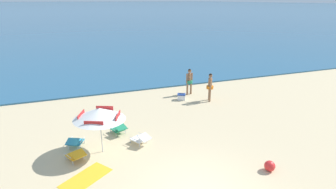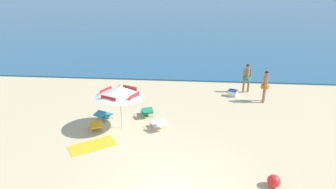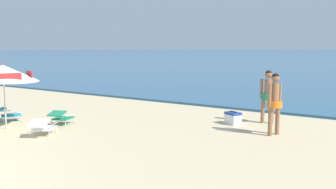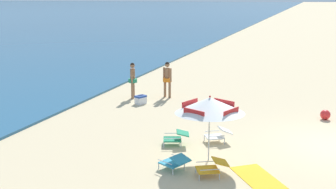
{
  "view_description": "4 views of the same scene",
  "coord_description": "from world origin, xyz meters",
  "px_view_note": "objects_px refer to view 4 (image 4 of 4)",
  "views": [
    {
      "loc": [
        -3.29,
        -6.35,
        6.09
      ],
      "look_at": [
        1.59,
        7.31,
        0.92
      ],
      "focal_mm": 28.65,
      "sensor_mm": 36.0,
      "label": 1
    },
    {
      "loc": [
        0.53,
        -6.9,
        5.68
      ],
      "look_at": [
        -0.64,
        5.62,
        1.04
      ],
      "focal_mm": 29.13,
      "sensor_mm": 36.0,
      "label": 2
    },
    {
      "loc": [
        7.76,
        -2.48,
        2.49
      ],
      "look_at": [
        1.19,
        7.25,
        0.99
      ],
      "focal_mm": 38.99,
      "sensor_mm": 36.0,
      "label": 3
    },
    {
      "loc": [
        -13.91,
        1.17,
        4.89
      ],
      "look_at": [
        1.32,
        6.57,
        0.97
      ],
      "focal_mm": 43.26,
      "sensor_mm": 36.0,
      "label": 4
    }
  ],
  "objects_px": {
    "person_standing_beside": "(133,78)",
    "person_standing_near_shore": "(167,77)",
    "beach_ball": "(325,115)",
    "lounge_chair_beside_umbrella": "(212,167)",
    "cooler_box": "(141,100)",
    "beach_towel": "(258,178)",
    "beach_umbrella_striped_main": "(210,105)",
    "lounge_chair_facing_sea": "(176,137)",
    "lounge_chair_spare_folded": "(218,134)",
    "lounge_chair_under_umbrella": "(175,162)"
  },
  "relations": [
    {
      "from": "person_standing_beside",
      "to": "lounge_chair_spare_folded",
      "type": "bearing_deg",
      "value": -131.39
    },
    {
      "from": "beach_ball",
      "to": "person_standing_near_shore",
      "type": "bearing_deg",
      "value": 79.47
    },
    {
      "from": "beach_ball",
      "to": "beach_umbrella_striped_main",
      "type": "bearing_deg",
      "value": 148.85
    },
    {
      "from": "lounge_chair_under_umbrella",
      "to": "lounge_chair_beside_umbrella",
      "type": "xyz_separation_m",
      "value": [
        0.01,
        -1.1,
        -0.0
      ]
    },
    {
      "from": "beach_umbrella_striped_main",
      "to": "cooler_box",
      "type": "distance_m",
      "value": 7.35
    },
    {
      "from": "lounge_chair_under_umbrella",
      "to": "person_standing_beside",
      "type": "relative_size",
      "value": 0.56
    },
    {
      "from": "cooler_box",
      "to": "beach_towel",
      "type": "bearing_deg",
      "value": -135.21
    },
    {
      "from": "beach_umbrella_striped_main",
      "to": "person_standing_near_shore",
      "type": "bearing_deg",
      "value": 28.61
    },
    {
      "from": "lounge_chair_beside_umbrella",
      "to": "cooler_box",
      "type": "bearing_deg",
      "value": 37.25
    },
    {
      "from": "lounge_chair_beside_umbrella",
      "to": "beach_towel",
      "type": "height_order",
      "value": "lounge_chair_beside_umbrella"
    },
    {
      "from": "person_standing_near_shore",
      "to": "beach_ball",
      "type": "xyz_separation_m",
      "value": [
        -1.36,
        -7.34,
        -0.83
      ]
    },
    {
      "from": "cooler_box",
      "to": "beach_towel",
      "type": "xyz_separation_m",
      "value": [
        -6.29,
        -6.24,
        -0.2
      ]
    },
    {
      "from": "beach_umbrella_striped_main",
      "to": "lounge_chair_beside_umbrella",
      "type": "bearing_deg",
      "value": -161.17
    },
    {
      "from": "cooler_box",
      "to": "beach_ball",
      "type": "xyz_separation_m",
      "value": [
        0.24,
        -8.1,
        0.0
      ]
    },
    {
      "from": "person_standing_near_shore",
      "to": "cooler_box",
      "type": "distance_m",
      "value": 1.96
    },
    {
      "from": "lounge_chair_beside_umbrella",
      "to": "beach_ball",
      "type": "relative_size",
      "value": 2.47
    },
    {
      "from": "lounge_chair_spare_folded",
      "to": "cooler_box",
      "type": "relative_size",
      "value": 1.71
    },
    {
      "from": "lounge_chair_under_umbrella",
      "to": "person_standing_near_shore",
      "type": "height_order",
      "value": "person_standing_near_shore"
    },
    {
      "from": "lounge_chair_spare_folded",
      "to": "beach_towel",
      "type": "xyz_separation_m",
      "value": [
        -2.46,
        -1.69,
        -0.27
      ]
    },
    {
      "from": "beach_towel",
      "to": "person_standing_near_shore",
      "type": "bearing_deg",
      "value": 34.82
    },
    {
      "from": "lounge_chair_spare_folded",
      "to": "beach_towel",
      "type": "distance_m",
      "value": 2.99
    },
    {
      "from": "beach_umbrella_striped_main",
      "to": "lounge_chair_under_umbrella",
      "type": "height_order",
      "value": "beach_umbrella_striped_main"
    },
    {
      "from": "cooler_box",
      "to": "beach_ball",
      "type": "bearing_deg",
      "value": -88.32
    },
    {
      "from": "lounge_chair_beside_umbrella",
      "to": "cooler_box",
      "type": "xyz_separation_m",
      "value": [
        6.56,
        4.99,
        -0.08
      ]
    },
    {
      "from": "beach_towel",
      "to": "beach_umbrella_striped_main",
      "type": "bearing_deg",
      "value": 64.04
    },
    {
      "from": "lounge_chair_facing_sea",
      "to": "beach_towel",
      "type": "distance_m",
      "value": 3.44
    },
    {
      "from": "lounge_chair_facing_sea",
      "to": "cooler_box",
      "type": "xyz_separation_m",
      "value": [
        4.57,
        3.27,
        -0.08
      ]
    },
    {
      "from": "cooler_box",
      "to": "lounge_chair_facing_sea",
      "type": "bearing_deg",
      "value": -144.45
    },
    {
      "from": "beach_umbrella_striped_main",
      "to": "lounge_chair_facing_sea",
      "type": "relative_size",
      "value": 2.87
    },
    {
      "from": "beach_ball",
      "to": "person_standing_beside",
      "type": "bearing_deg",
      "value": 85.84
    },
    {
      "from": "lounge_chair_under_umbrella",
      "to": "beach_towel",
      "type": "xyz_separation_m",
      "value": [
        0.29,
        -2.34,
        -0.27
      ]
    },
    {
      "from": "lounge_chair_beside_umbrella",
      "to": "person_standing_beside",
      "type": "xyz_separation_m",
      "value": [
        7.45,
        5.78,
        0.75
      ]
    },
    {
      "from": "lounge_chair_facing_sea",
      "to": "person_standing_near_shore",
      "type": "xyz_separation_m",
      "value": [
        6.18,
        2.51,
        0.75
      ]
    },
    {
      "from": "beach_umbrella_striped_main",
      "to": "lounge_chair_spare_folded",
      "type": "relative_size",
      "value": 2.77
    },
    {
      "from": "lounge_chair_beside_umbrella",
      "to": "lounge_chair_spare_folded",
      "type": "bearing_deg",
      "value": 9.1
    },
    {
      "from": "person_standing_beside",
      "to": "beach_ball",
      "type": "distance_m",
      "value": 8.95
    },
    {
      "from": "lounge_chair_beside_umbrella",
      "to": "beach_towel",
      "type": "distance_m",
      "value": 1.31
    },
    {
      "from": "lounge_chair_facing_sea",
      "to": "beach_umbrella_striped_main",
      "type": "bearing_deg",
      "value": -124.27
    },
    {
      "from": "lounge_chair_spare_folded",
      "to": "person_standing_near_shore",
      "type": "distance_m",
      "value": 6.67
    },
    {
      "from": "cooler_box",
      "to": "lounge_chair_spare_folded",
      "type": "bearing_deg",
      "value": -130.05
    },
    {
      "from": "person_standing_near_shore",
      "to": "person_standing_beside",
      "type": "distance_m",
      "value": 1.71
    },
    {
      "from": "lounge_chair_facing_sea",
      "to": "lounge_chair_spare_folded",
      "type": "relative_size",
      "value": 0.96
    },
    {
      "from": "beach_umbrella_striped_main",
      "to": "person_standing_near_shore",
      "type": "height_order",
      "value": "beach_umbrella_striped_main"
    },
    {
      "from": "person_standing_beside",
      "to": "person_standing_near_shore",
      "type": "bearing_deg",
      "value": -65.07
    },
    {
      "from": "person_standing_near_shore",
      "to": "lounge_chair_spare_folded",
      "type": "bearing_deg",
      "value": -145.02
    },
    {
      "from": "person_standing_beside",
      "to": "beach_towel",
      "type": "height_order",
      "value": "person_standing_beside"
    },
    {
      "from": "beach_umbrella_striped_main",
      "to": "person_standing_beside",
      "type": "height_order",
      "value": "beach_umbrella_striped_main"
    },
    {
      "from": "lounge_chair_facing_sea",
      "to": "cooler_box",
      "type": "bearing_deg",
      "value": 35.55
    },
    {
      "from": "lounge_chair_beside_umbrella",
      "to": "cooler_box",
      "type": "distance_m",
      "value": 8.25
    },
    {
      "from": "beach_umbrella_striped_main",
      "to": "beach_towel",
      "type": "distance_m",
      "value": 2.5
    }
  ]
}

